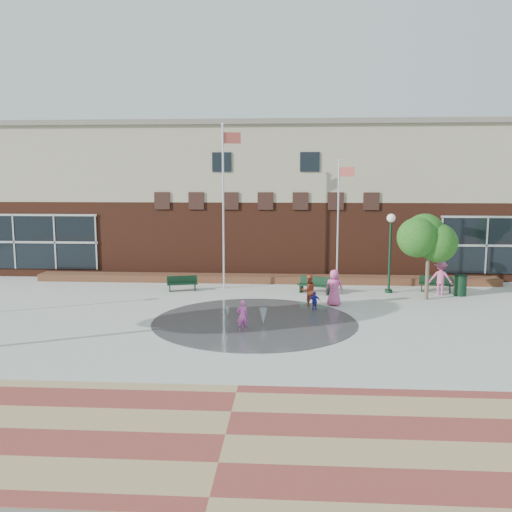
# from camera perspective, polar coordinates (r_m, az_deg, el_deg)

# --- Properties ---
(ground) EXTENTS (120.00, 120.00, 0.00)m
(ground) POSITION_cam_1_polar(r_m,az_deg,el_deg) (19.57, -0.76, -9.22)
(ground) COLOR #666056
(ground) RESTS_ON ground
(plaza_concrete) EXTENTS (46.00, 18.00, 0.01)m
(plaza_concrete) POSITION_cam_1_polar(r_m,az_deg,el_deg) (23.41, 0.00, -6.30)
(plaza_concrete) COLOR #A8A8A0
(plaza_concrete) RESTS_ON ground
(paver_band) EXTENTS (46.00, 6.00, 0.01)m
(paver_band) POSITION_cam_1_polar(r_m,az_deg,el_deg) (13.08, -3.24, -18.31)
(paver_band) COLOR brown
(paver_band) RESTS_ON ground
(splash_pad) EXTENTS (8.40, 8.40, 0.01)m
(splash_pad) POSITION_cam_1_polar(r_m,az_deg,el_deg) (22.44, -0.16, -6.94)
(splash_pad) COLOR #383A3D
(splash_pad) RESTS_ON ground
(library_building) EXTENTS (44.40, 10.40, 9.20)m
(library_building) POSITION_cam_1_polar(r_m,az_deg,el_deg) (36.16, 1.37, 6.21)
(library_building) COLOR #4F2417
(library_building) RESTS_ON ground
(flower_bed) EXTENTS (26.00, 1.20, 0.40)m
(flower_bed) POSITION_cam_1_polar(r_m,az_deg,el_deg) (30.82, 0.90, -2.81)
(flower_bed) COLOR maroon
(flower_bed) RESTS_ON ground
(flagpole_left) EXTENTS (1.00, 0.30, 8.71)m
(flagpole_left) POSITION_cam_1_polar(r_m,az_deg,el_deg) (28.63, -3.37, 6.12)
(flagpole_left) COLOR silver
(flagpole_left) RESTS_ON ground
(flagpole_right) EXTENTS (0.81, 0.30, 6.81)m
(flagpole_right) POSITION_cam_1_polar(r_m,az_deg,el_deg) (27.69, 8.71, 3.82)
(flagpole_right) COLOR silver
(flagpole_right) RESTS_ON ground
(lamp_right) EXTENTS (0.43, 0.43, 4.09)m
(lamp_right) POSITION_cam_1_polar(r_m,az_deg,el_deg) (28.45, 13.94, 1.22)
(lamp_right) COLOR black
(lamp_right) RESTS_ON ground
(bench_left) EXTENTS (1.64, 0.83, 0.79)m
(bench_left) POSITION_cam_1_polar(r_m,az_deg,el_deg) (28.66, -7.76, -3.19)
(bench_left) COLOR black
(bench_left) RESTS_ON ground
(bench_mid) EXTENTS (1.80, 1.16, 0.88)m
(bench_mid) POSITION_cam_1_polar(r_m,az_deg,el_deg) (27.93, 6.20, -3.40)
(bench_mid) COLOR black
(bench_mid) RESTS_ON ground
(bench_right) EXTENTS (1.73, 0.84, 0.84)m
(bench_right) POSITION_cam_1_polar(r_m,az_deg,el_deg) (29.66, 18.38, -3.12)
(bench_right) COLOR black
(bench_right) RESTS_ON ground
(trash_can) EXTENTS (0.66, 0.66, 1.08)m
(trash_can) POSITION_cam_1_polar(r_m,az_deg,el_deg) (29.06, 20.70, -2.90)
(trash_can) COLOR black
(trash_can) RESTS_ON ground
(tree_mid) EXTENTS (2.62, 2.62, 4.42)m
(tree_mid) POSITION_cam_1_polar(r_m,az_deg,el_deg) (27.25, 17.76, 2.22)
(tree_mid) COLOR #493A2D
(tree_mid) RESTS_ON ground
(water_jet_a) EXTENTS (0.32, 0.32, 0.63)m
(water_jet_a) POSITION_cam_1_polar(r_m,az_deg,el_deg) (22.02, 0.77, -7.24)
(water_jet_a) COLOR white
(water_jet_a) RESTS_ON ground
(water_jet_b) EXTENTS (0.18, 0.18, 0.40)m
(water_jet_b) POSITION_cam_1_polar(r_m,az_deg,el_deg) (23.28, -3.02, -6.40)
(water_jet_b) COLOR white
(water_jet_b) RESTS_ON ground
(child_splash) EXTENTS (0.52, 0.43, 1.23)m
(child_splash) POSITION_cam_1_polar(r_m,az_deg,el_deg) (20.95, -1.44, -6.31)
(child_splash) COLOR #E250B5
(child_splash) RESTS_ON ground
(adult_red) EXTENTS (0.88, 0.78, 1.49)m
(adult_red) POSITION_cam_1_polar(r_m,az_deg,el_deg) (25.04, 5.57, -3.65)
(adult_red) COLOR #C74C2E
(adult_red) RESTS_ON ground
(adult_pink) EXTENTS (0.90, 0.65, 1.70)m
(adult_pink) POSITION_cam_1_polar(r_m,az_deg,el_deg) (25.29, 8.23, -3.33)
(adult_pink) COLOR #DD5090
(adult_pink) RESTS_ON ground
(child_blue) EXTENTS (0.52, 0.24, 0.87)m
(child_blue) POSITION_cam_1_polar(r_m,az_deg,el_deg) (24.30, 6.20, -4.76)
(child_blue) COLOR #2524B2
(child_blue) RESTS_ON ground
(person_bench) EXTENTS (1.27, 0.92, 1.76)m
(person_bench) POSITION_cam_1_polar(r_m,az_deg,el_deg) (28.91, 18.87, -2.20)
(person_bench) COLOR #C65489
(person_bench) RESTS_ON ground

